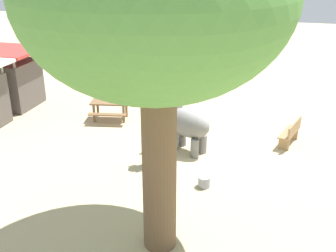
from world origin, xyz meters
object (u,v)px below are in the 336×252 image
at_px(person_handler, 149,138).
at_px(market_stall_red, 13,81).
at_px(elephant, 183,123).
at_px(feed_bucket, 204,182).
at_px(wooden_bench, 291,132).
at_px(picnic_table_near, 110,106).

bearing_deg(person_handler, market_stall_red, 99.62).
relative_size(elephant, feed_bucket, 5.99).
relative_size(person_handler, market_stall_red, 0.64).
height_order(wooden_bench, feed_bucket, wooden_bench).
relative_size(wooden_bench, picnic_table_near, 0.84).
bearing_deg(person_handler, picnic_table_near, 75.50).
xyz_separation_m(wooden_bench, picnic_table_near, (0.63, 7.05, 0.12)).
xyz_separation_m(elephant, picnic_table_near, (1.96, 3.47, -0.39)).
relative_size(elephant, person_handler, 1.33).
relative_size(elephant, picnic_table_near, 1.24).
bearing_deg(person_handler, elephant, 7.92).
relative_size(wooden_bench, market_stall_red, 0.58).
bearing_deg(market_stall_red, person_handler, -117.47).
bearing_deg(feed_bucket, market_stall_red, 63.25).
distance_m(elephant, feed_bucket, 2.68).
height_order(elephant, picnic_table_near, elephant).
height_order(person_handler, wooden_bench, person_handler).
bearing_deg(picnic_table_near, wooden_bench, 164.49).
height_order(elephant, person_handler, person_handler).
bearing_deg(wooden_bench, market_stall_red, 101.98).
height_order(person_handler, picnic_table_near, person_handler).
bearing_deg(elephant, feed_bucket, 142.42).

